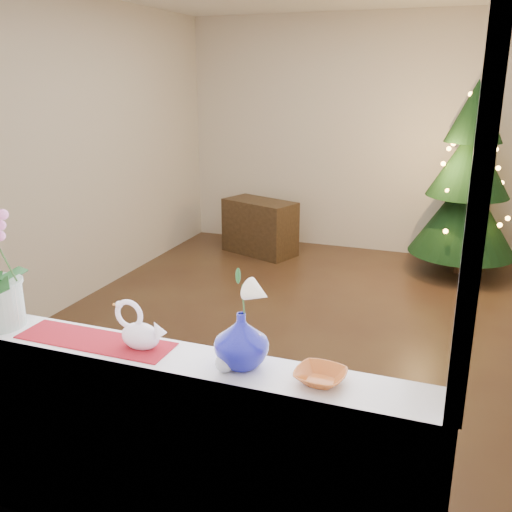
{
  "coord_description": "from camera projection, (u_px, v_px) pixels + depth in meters",
  "views": [
    {
      "loc": [
        1.04,
        -4.21,
        2.0
      ],
      "look_at": [
        -0.01,
        -1.4,
        1.06
      ],
      "focal_mm": 40.0,
      "sensor_mm": 36.0,
      "label": 1
    }
  ],
  "objects": [
    {
      "name": "ground",
      "position": [
        316.0,
        330.0,
        4.71
      ],
      "size": [
        5.0,
        5.0,
        0.0
      ],
      "primitive_type": "plane",
      "color": "#362016",
      "rests_on": "ground"
    },
    {
      "name": "runner",
      "position": [
        95.0,
        340.0,
        2.44
      ],
      "size": [
        0.7,
        0.2,
        0.01
      ],
      "primitive_type": "cube",
      "color": "maroon",
      "rests_on": "windowsill"
    },
    {
      "name": "swan",
      "position": [
        140.0,
        326.0,
        2.35
      ],
      "size": [
        0.26,
        0.18,
        0.2
      ],
      "primitive_type": null,
      "rotation": [
        0.0,
        0.0,
        0.38
      ],
      "color": "white",
      "rests_on": "windowsill"
    },
    {
      "name": "blue_vase",
      "position": [
        241.0,
        336.0,
        2.19
      ],
      "size": [
        0.32,
        0.32,
        0.26
      ],
      "primitive_type": "imported",
      "rotation": [
        0.0,
        0.0,
        0.38
      ],
      "color": "#0A0C6A",
      "rests_on": "windowsill"
    },
    {
      "name": "lily",
      "position": [
        241.0,
        281.0,
        2.13
      ],
      "size": [
        0.14,
        0.08,
        0.19
      ],
      "primitive_type": null,
      "color": "white",
      "rests_on": "blue_vase"
    },
    {
      "name": "xmas_tree",
      "position": [
        468.0,
        181.0,
        5.8
      ],
      "size": [
        1.42,
        1.42,
        1.99
      ],
      "primitive_type": null,
      "rotation": [
        0.0,
        0.0,
        -0.4
      ],
      "color": "black",
      "rests_on": "ground"
    },
    {
      "name": "side_table",
      "position": [
        260.0,
        227.0,
        6.69
      ],
      "size": [
        0.94,
        0.69,
        0.63
      ],
      "primitive_type": "cube",
      "rotation": [
        0.0,
        0.0,
        -0.36
      ],
      "color": "black",
      "rests_on": "ground"
    },
    {
      "name": "window_apron",
      "position": [
        168.0,
        469.0,
        2.38
      ],
      "size": [
        2.2,
        0.08,
        0.88
      ],
      "primitive_type": "cube",
      "color": "white",
      "rests_on": "ground"
    },
    {
      "name": "wall_front",
      "position": [
        152.0,
        265.0,
        2.07
      ],
      "size": [
        4.5,
        0.1,
        2.7
      ],
      "primitive_type": "cube",
      "color": "beige",
      "rests_on": "ground"
    },
    {
      "name": "windowsill",
      "position": [
        174.0,
        360.0,
        2.32
      ],
      "size": [
        2.2,
        0.26,
        0.04
      ],
      "primitive_type": "cube",
      "color": "white",
      "rests_on": "window_apron"
    },
    {
      "name": "window_frame",
      "position": [
        150.0,
        167.0,
        1.99
      ],
      "size": [
        2.22,
        0.06,
        1.6
      ],
      "primitive_type": null,
      "color": "white",
      "rests_on": "windowsill"
    },
    {
      "name": "amber_dish",
      "position": [
        320.0,
        377.0,
        2.11
      ],
      "size": [
        0.18,
        0.18,
        0.04
      ],
      "primitive_type": "imported",
      "rotation": [
        0.0,
        0.0,
        -0.1
      ],
      "color": "#AD4F1B",
      "rests_on": "windowsill"
    },
    {
      "name": "paperweight",
      "position": [
        225.0,
        363.0,
        2.18
      ],
      "size": [
        0.08,
        0.08,
        0.08
      ],
      "primitive_type": "sphere",
      "rotation": [
        0.0,
        0.0,
        -0.1
      ],
      "color": "silver",
      "rests_on": "windowsill"
    },
    {
      "name": "wall_back",
      "position": [
        375.0,
        136.0,
        6.54
      ],
      "size": [
        4.5,
        0.1,
        2.7
      ],
      "primitive_type": "cube",
      "color": "beige",
      "rests_on": "ground"
    },
    {
      "name": "wall_left",
      "position": [
        74.0,
        154.0,
        5.05
      ],
      "size": [
        0.1,
        5.0,
        2.7
      ],
      "primitive_type": "cube",
      "color": "beige",
      "rests_on": "ground"
    }
  ]
}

